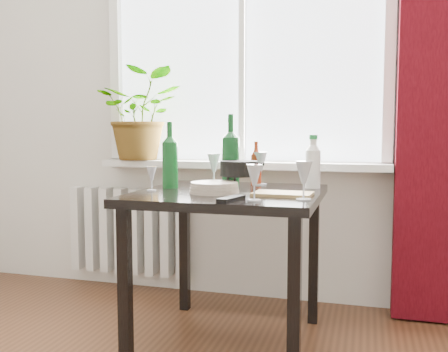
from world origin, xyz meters
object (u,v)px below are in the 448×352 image
(radiator, at_px, (129,231))
(bottle_amber, at_px, (256,163))
(potted_plant, at_px, (142,115))
(cleaning_bottle, at_px, (313,162))
(cutting_board, at_px, (283,194))
(wine_bottle_left, at_px, (170,154))
(wineglass_back_left, at_px, (214,169))
(wine_bottle_right, at_px, (231,150))
(wineglass_far_right, at_px, (304,180))
(wineglass_front_right, at_px, (254,182))
(table, at_px, (229,210))
(wineglass_back_center, at_px, (260,168))
(wineglass_front_left, at_px, (152,179))
(plate_stack, at_px, (214,188))
(tv_remote, at_px, (231,199))
(fondue_pot, at_px, (239,175))

(radiator, xyz_separation_m, bottle_amber, (0.91, -0.32, 0.48))
(potted_plant, bearing_deg, cleaning_bottle, -17.99)
(potted_plant, height_order, cutting_board, potted_plant)
(wine_bottle_left, distance_m, cutting_board, 0.63)
(wineglass_back_left, bearing_deg, wine_bottle_right, -38.99)
(wineglass_far_right, bearing_deg, wineglass_front_right, -155.94)
(table, distance_m, wine_bottle_left, 0.42)
(wineglass_far_right, bearing_deg, radiator, 145.33)
(wine_bottle_left, height_order, wineglass_far_right, wine_bottle_left)
(potted_plant, relative_size, wineglass_far_right, 3.39)
(table, relative_size, wineglass_back_center, 4.74)
(potted_plant, xyz_separation_m, wineglass_front_left, (0.38, -0.69, -0.33))
(wineglass_back_center, bearing_deg, potted_plant, 161.05)
(radiator, bearing_deg, wineglass_front_right, -41.93)
(table, xyz_separation_m, wineglass_front_left, (-0.35, -0.10, 0.15))
(table, relative_size, wineglass_front_left, 7.20)
(radiator, relative_size, bottle_amber, 3.44)
(plate_stack, distance_m, tv_remote, 0.27)
(potted_plant, bearing_deg, wine_bottle_left, -52.94)
(wineglass_back_left, bearing_deg, wineglass_far_right, -41.28)
(potted_plant, relative_size, fondue_pot, 2.68)
(wineglass_front_left, height_order, cutting_board, wineglass_front_left)
(wine_bottle_right, distance_m, wineglass_front_left, 0.43)
(wineglass_back_left, relative_size, fondue_pot, 0.81)
(wineglass_back_center, bearing_deg, table, -104.97)
(cleaning_bottle, relative_size, plate_stack, 1.16)
(wineglass_front_right, bearing_deg, tv_remote, -166.28)
(potted_plant, bearing_deg, fondue_pot, -35.30)
(wine_bottle_left, distance_m, bottle_amber, 0.47)
(radiator, height_order, fondue_pot, fondue_pot)
(wineglass_far_right, height_order, wineglass_back_left, wineglass_back_left)
(wine_bottle_left, xyz_separation_m, cutting_board, (0.59, -0.14, -0.16))
(plate_stack, bearing_deg, table, 63.59)
(table, height_order, potted_plant, potted_plant)
(wine_bottle_right, distance_m, wineglass_far_right, 0.56)
(potted_plant, height_order, plate_stack, potted_plant)
(wineglass_far_right, relative_size, tv_remote, 1.02)
(wineglass_far_right, distance_m, fondue_pot, 0.44)
(bottle_amber, distance_m, plate_stack, 0.43)
(wineglass_back_center, relative_size, wineglass_back_left, 1.06)
(wine_bottle_left, bearing_deg, wineglass_far_right, -21.14)
(fondue_pot, bearing_deg, wineglass_far_right, -42.45)
(potted_plant, xyz_separation_m, cleaning_bottle, (1.09, -0.36, -0.25))
(wineglass_back_left, xyz_separation_m, cutting_board, (0.42, -0.34, -0.08))
(table, distance_m, bottle_amber, 0.38)
(potted_plant, distance_m, wine_bottle_right, 0.85)
(wine_bottle_left, bearing_deg, bottle_amber, 34.61)
(radiator, relative_size, wineglass_back_left, 4.71)
(table, xyz_separation_m, potted_plant, (-0.73, 0.59, 0.48))
(wine_bottle_left, distance_m, wineglass_front_right, 0.63)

